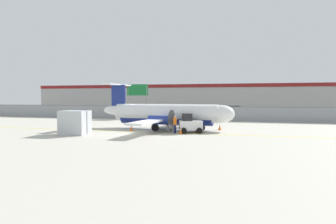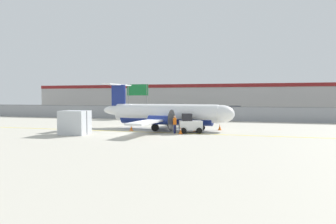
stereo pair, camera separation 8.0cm
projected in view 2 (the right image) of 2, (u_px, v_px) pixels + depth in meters
The scene contains 21 objects.
ground_plane at pixel (147, 132), 29.44m from camera, with size 140.00×140.00×0.01m.
perimeter_fence at pixel (183, 113), 44.78m from camera, with size 98.00×0.10×2.10m.
parking_lot_strip at pixel (196, 115), 55.90m from camera, with size 98.00×17.00×0.12m.
background_building at pixel (210, 98), 73.53m from camera, with size 91.00×8.10×6.50m.
commuter_airplane at pixel (168, 114), 32.03m from camera, with size 15.00×16.08×4.92m.
baggage_tug at pixel (190, 124), 28.80m from camera, with size 2.56×1.98×1.88m.
ground_crew_worker at pixel (175, 123), 28.38m from camera, with size 0.37×0.55×1.70m.
cargo_container at pixel (75, 123), 27.66m from camera, with size 2.51×2.14×2.20m.
traffic_cone_near_left at pixel (220, 127), 31.35m from camera, with size 0.36×0.36×0.64m.
traffic_cone_near_right at pixel (180, 131), 27.98m from camera, with size 0.36×0.36×0.64m.
traffic_cone_far_left at pixel (195, 128), 30.12m from camera, with size 0.36×0.36×0.64m.
traffic_cone_far_right at pixel (131, 128), 30.85m from camera, with size 0.36×0.36×0.64m.
parked_car_0 at pixel (125, 109), 61.52m from camera, with size 4.34×2.30×1.58m.
parked_car_1 at pixel (142, 111), 55.17m from camera, with size 4.28×2.18×1.58m.
parked_car_2 at pixel (171, 109), 63.43m from camera, with size 4.30×2.22×1.58m.
parked_car_3 at pixel (186, 111), 56.10m from camera, with size 4.27×2.15×1.58m.
parked_car_4 at pixel (215, 111), 55.23m from camera, with size 4.28×2.17×1.58m.
parked_car_5 at pixel (234, 110), 60.00m from camera, with size 4.30×2.22×1.58m.
parked_car_6 at pixel (262, 111), 53.73m from camera, with size 4.22×2.05×1.58m.
parked_car_7 at pixel (278, 113), 46.87m from camera, with size 4.26×2.13×1.58m.
highway_sign at pixel (138, 93), 48.21m from camera, with size 3.60×0.14×5.50m.
Camera 2 is at (9.78, -25.69, 3.48)m, focal length 32.00 mm.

